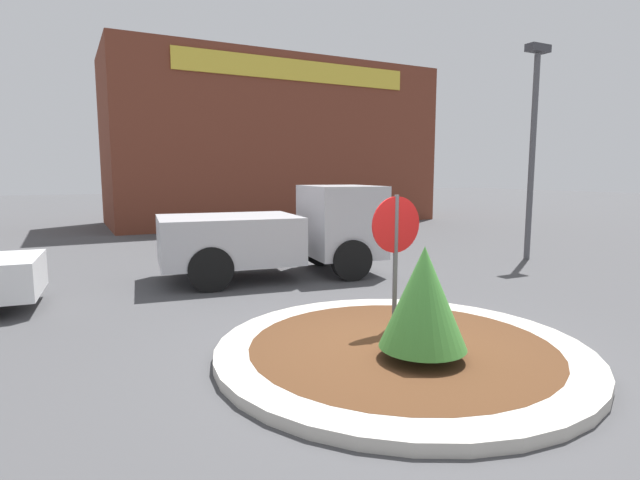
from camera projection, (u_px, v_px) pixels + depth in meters
name	position (u px, v px, depth m)	size (l,w,h in m)	color
ground_plane	(401.00, 355.00, 6.62)	(120.00, 120.00, 0.00)	#474749
traffic_island	(401.00, 350.00, 6.61)	(4.90, 4.90, 0.14)	#BCB7AD
stop_sign	(396.00, 239.00, 7.28)	(0.82, 0.07, 2.09)	#4C4C51
island_shrub	(424.00, 297.00, 6.00)	(1.07, 1.07, 1.39)	brown
utility_truck	(281.00, 232.00, 11.61)	(5.27, 2.81, 2.11)	#B2B2B7
storefront_building	(273.00, 144.00, 25.04)	(15.68, 6.07, 7.73)	brown
light_pole	(533.00, 135.00, 13.65)	(0.70, 0.30, 5.83)	#4C4C51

